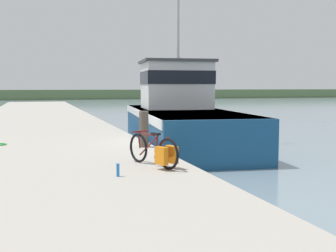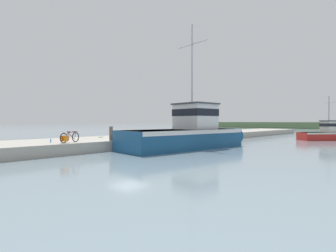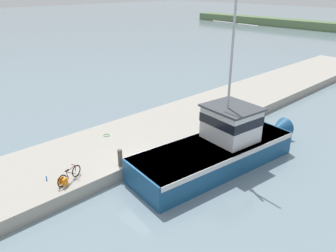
{
  "view_description": "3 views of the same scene",
  "coord_description": "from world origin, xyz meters",
  "px_view_note": "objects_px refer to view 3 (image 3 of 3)",
  "views": [
    {
      "loc": [
        -4.26,
        -12.49,
        2.5
      ],
      "look_at": [
        0.11,
        1.41,
        1.15
      ],
      "focal_mm": 45.0,
      "sensor_mm": 36.0,
      "label": 1
    },
    {
      "loc": [
        14.99,
        -12.0,
        2.18
      ],
      "look_at": [
        0.35,
        3.79,
        1.8
      ],
      "focal_mm": 28.0,
      "sensor_mm": 36.0,
      "label": 2
    },
    {
      "loc": [
        12.67,
        -10.0,
        10.5
      ],
      "look_at": [
        -2.02,
        3.83,
        1.71
      ],
      "focal_mm": 35.0,
      "sensor_mm": 36.0,
      "label": 3
    }
  ],
  "objects_px": {
    "mooring_post": "(120,158)",
    "water_bottle_by_bike": "(46,178)",
    "fishing_boat_main": "(220,146)",
    "bicycle_touring": "(67,177)"
  },
  "relations": [
    {
      "from": "mooring_post",
      "to": "water_bottle_by_bike",
      "type": "height_order",
      "value": "mooring_post"
    },
    {
      "from": "fishing_boat_main",
      "to": "mooring_post",
      "type": "bearing_deg",
      "value": -112.18
    },
    {
      "from": "mooring_post",
      "to": "water_bottle_by_bike",
      "type": "bearing_deg",
      "value": -111.32
    },
    {
      "from": "bicycle_touring",
      "to": "water_bottle_by_bike",
      "type": "xyz_separation_m",
      "value": [
        -1.0,
        -0.72,
        -0.22
      ]
    },
    {
      "from": "mooring_post",
      "to": "water_bottle_by_bike",
      "type": "xyz_separation_m",
      "value": [
        -1.49,
        -3.81,
        -0.4
      ]
    },
    {
      "from": "fishing_boat_main",
      "to": "mooring_post",
      "type": "xyz_separation_m",
      "value": [
        -2.99,
        -5.45,
        0.02
      ]
    },
    {
      "from": "fishing_boat_main",
      "to": "mooring_post",
      "type": "height_order",
      "value": "fishing_boat_main"
    },
    {
      "from": "fishing_boat_main",
      "to": "bicycle_touring",
      "type": "bearing_deg",
      "value": -105.58
    },
    {
      "from": "fishing_boat_main",
      "to": "mooring_post",
      "type": "distance_m",
      "value": 6.21
    },
    {
      "from": "mooring_post",
      "to": "bicycle_touring",
      "type": "bearing_deg",
      "value": -98.91
    }
  ]
}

